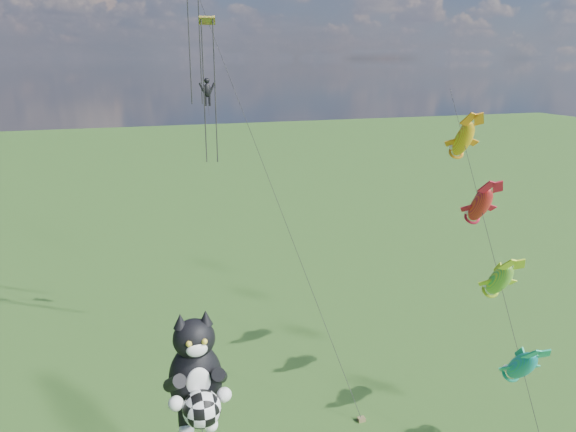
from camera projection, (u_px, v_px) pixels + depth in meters
name	position (u px, v px, depth m)	size (l,w,h in m)	color
cat_kite_rig	(197.00, 377.00, 21.42)	(2.56, 4.12, 10.04)	brown
fish_windsock_rig	(490.00, 242.00, 29.76)	(3.67, 15.64, 17.35)	brown
parafoil_rig	(208.00, 77.00, 36.96)	(6.42, 16.61, 25.85)	brown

